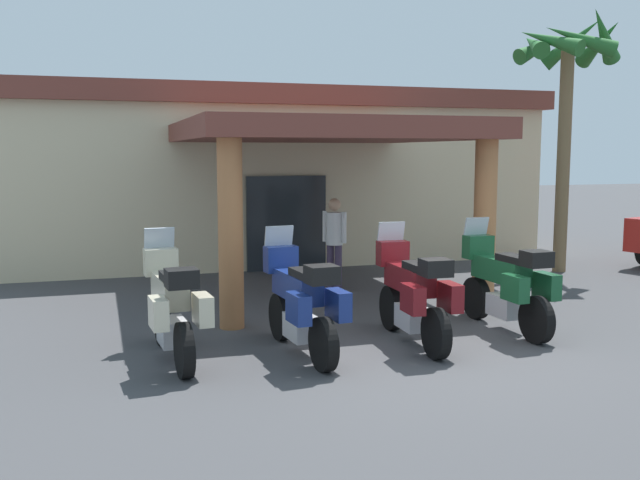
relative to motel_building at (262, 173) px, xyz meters
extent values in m
plane|color=#424244|center=(-0.03, -9.29, -2.10)|extent=(80.00, 80.00, 0.00)
cube|color=beige|center=(0.00, 0.19, -0.27)|extent=(13.13, 5.26, 3.66)
cube|color=#1E2328|center=(-0.03, -2.42, -1.05)|extent=(1.80, 0.12, 2.10)
cube|color=brown|center=(-0.06, -5.01, 0.90)|extent=(5.11, 5.38, 0.35)
cylinder|color=#B27042|center=(-2.21, -7.24, -0.68)|extent=(0.37, 0.37, 2.83)
cylinder|color=#B27042|center=(2.03, -7.30, -0.68)|extent=(0.37, 0.37, 2.83)
cube|color=brown|center=(0.00, 0.19, 1.78)|extent=(13.53, 5.67, 0.44)
cylinder|color=black|center=(-3.30, -7.88, -1.77)|extent=(0.18, 0.67, 0.66)
cylinder|color=black|center=(-3.20, -9.43, -1.77)|extent=(0.18, 0.67, 0.66)
cube|color=silver|center=(-3.25, -8.68, -1.73)|extent=(0.36, 0.58, 0.32)
cube|color=beige|center=(-3.26, -8.53, -1.22)|extent=(0.37, 1.17, 0.34)
cube|color=black|center=(-3.23, -8.88, -1.00)|extent=(0.32, 0.62, 0.10)
cube|color=beige|center=(-3.30, -7.90, -0.95)|extent=(0.45, 0.27, 0.36)
cube|color=#B2BCC6|center=(-3.30, -7.82, -0.67)|extent=(0.41, 0.14, 0.36)
cube|color=beige|center=(-3.47, -9.30, -1.34)|extent=(0.21, 0.45, 0.36)
cube|color=beige|center=(-2.95, -9.26, -1.34)|extent=(0.21, 0.45, 0.36)
cube|color=black|center=(-3.20, -9.38, -0.93)|extent=(0.38, 0.34, 0.22)
cylinder|color=black|center=(-1.70, -8.15, -1.77)|extent=(0.19, 0.67, 0.66)
cylinder|color=black|center=(-1.58, -9.69, -1.77)|extent=(0.19, 0.67, 0.66)
cube|color=silver|center=(-1.64, -8.94, -1.73)|extent=(0.36, 0.58, 0.32)
cube|color=navy|center=(-1.65, -8.79, -1.22)|extent=(0.39, 1.17, 0.34)
cube|color=black|center=(-1.62, -9.14, -1.00)|extent=(0.32, 0.62, 0.10)
cube|color=navy|center=(-1.69, -8.17, -0.95)|extent=(0.46, 0.27, 0.36)
cube|color=#B2BCC6|center=(-1.70, -8.09, -0.67)|extent=(0.41, 0.15, 0.36)
cube|color=navy|center=(-1.85, -9.56, -1.34)|extent=(0.21, 0.45, 0.36)
cube|color=navy|center=(-1.33, -9.52, -1.34)|extent=(0.21, 0.45, 0.36)
cube|color=black|center=(-1.58, -9.64, -0.93)|extent=(0.38, 0.35, 0.22)
cylinder|color=black|center=(0.01, -8.10, -1.77)|extent=(0.17, 0.67, 0.66)
cylinder|color=black|center=(-0.06, -9.65, -1.77)|extent=(0.17, 0.67, 0.66)
cube|color=silver|center=(-0.02, -8.90, -1.73)|extent=(0.34, 0.57, 0.32)
cube|color=maroon|center=(-0.02, -8.75, -1.22)|extent=(0.35, 1.16, 0.34)
cube|color=black|center=(-0.03, -9.10, -1.00)|extent=(0.31, 0.61, 0.10)
cube|color=maroon|center=(0.01, -8.12, -0.95)|extent=(0.45, 0.26, 0.36)
cube|color=#B2BCC6|center=(0.01, -8.04, -0.67)|extent=(0.40, 0.14, 0.36)
cube|color=maroon|center=(-0.31, -9.49, -1.34)|extent=(0.20, 0.45, 0.36)
cube|color=maroon|center=(0.21, -9.51, -1.34)|extent=(0.20, 0.45, 0.36)
cube|color=black|center=(-0.05, -9.60, -0.93)|extent=(0.37, 0.33, 0.22)
cylinder|color=black|center=(1.57, -7.86, -1.77)|extent=(0.15, 0.66, 0.66)
cylinder|color=black|center=(1.60, -9.41, -1.77)|extent=(0.15, 0.66, 0.66)
cube|color=silver|center=(1.59, -8.66, -1.73)|extent=(0.33, 0.57, 0.32)
cube|color=#19512D|center=(1.58, -8.51, -1.22)|extent=(0.32, 1.16, 0.34)
cube|color=black|center=(1.59, -8.86, -1.00)|extent=(0.29, 0.61, 0.10)
cube|color=#19512D|center=(1.57, -7.88, -0.95)|extent=(0.44, 0.25, 0.36)
cube|color=#B2BCC6|center=(1.57, -7.80, -0.67)|extent=(0.40, 0.13, 0.36)
cube|color=#19512D|center=(1.34, -9.27, -1.34)|extent=(0.19, 0.44, 0.36)
cube|color=#19512D|center=(1.86, -9.26, -1.34)|extent=(0.19, 0.44, 0.36)
cube|color=black|center=(1.60, -9.36, -0.93)|extent=(0.37, 0.33, 0.22)
cylinder|color=#3F334C|center=(0.16, -4.87, -1.66)|extent=(0.14, 0.14, 0.87)
cylinder|color=#3F334C|center=(0.27, -5.01, -1.66)|extent=(0.14, 0.14, 0.87)
cylinder|color=white|center=(0.22, -4.94, -0.92)|extent=(0.32, 0.32, 0.62)
cylinder|color=white|center=(0.09, -4.76, -0.89)|extent=(0.09, 0.09, 0.59)
cylinder|color=white|center=(0.35, -5.12, -0.89)|extent=(0.09, 0.09, 0.59)
sphere|color=tan|center=(0.22, -4.94, -0.46)|extent=(0.24, 0.24, 0.24)
cylinder|color=brown|center=(5.64, -4.49, 0.29)|extent=(0.28, 0.28, 4.77)
cone|color=#236028|center=(6.36, -4.59, 2.86)|extent=(0.56, 1.51, 0.95)
cone|color=#236028|center=(6.13, -3.96, 2.94)|extent=(1.25, 1.19, 1.18)
cone|color=#236028|center=(5.45, -3.78, 2.83)|extent=(1.53, 0.72, 0.86)
cone|color=#236028|center=(4.96, -4.23, 2.81)|extent=(0.88, 1.53, 0.80)
cone|color=#236028|center=(4.97, -4.78, 2.81)|extent=(0.92, 1.52, 0.82)
cone|color=#236028|center=(5.39, -5.18, 2.80)|extent=(1.53, 0.84, 0.79)
cone|color=#236028|center=(6.03, -5.10, 2.93)|extent=(1.36, 1.06, 1.15)
camera|label=1|loc=(-4.18, -17.53, 0.52)|focal=39.79mm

